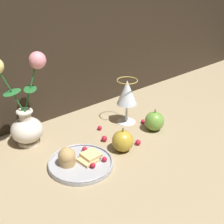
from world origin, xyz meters
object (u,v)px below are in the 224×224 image
object	(u,v)px
plate_with_pastries	(78,161)
apple_beside_vase	(154,121)
apple_near_glass	(123,141)
vase	(26,116)
wine_glass	(127,94)

from	to	relation	value
plate_with_pastries	apple_beside_vase	world-z (taller)	apple_beside_vase
apple_near_glass	apple_beside_vase	bearing A→B (deg)	8.69
vase	plate_with_pastries	distance (m)	0.23
plate_with_pastries	apple_beside_vase	xyz separation A→B (m)	(0.33, 0.00, 0.02)
vase	wine_glass	xyz separation A→B (m)	(0.35, -0.10, 0.01)
apple_beside_vase	apple_near_glass	xyz separation A→B (m)	(-0.17, -0.03, 0.00)
plate_with_pastries	apple_near_glass	size ratio (longest dim) A/B	2.39
vase	plate_with_pastries	xyz separation A→B (m)	(0.06, -0.21, -0.09)
wine_glass	apple_near_glass	bearing A→B (deg)	-135.81
plate_with_pastries	apple_near_glass	xyz separation A→B (m)	(0.16, -0.02, 0.02)
vase	wine_glass	world-z (taller)	vase
apple_beside_vase	apple_near_glass	size ratio (longest dim) A/B	1.00
apple_beside_vase	apple_near_glass	distance (m)	0.18
wine_glass	apple_near_glass	size ratio (longest dim) A/B	2.07
apple_beside_vase	plate_with_pastries	bearing A→B (deg)	-179.36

